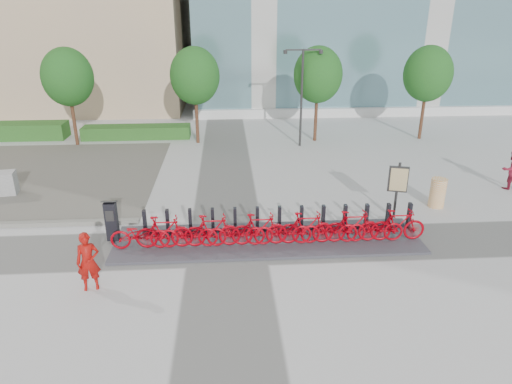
{
  "coord_description": "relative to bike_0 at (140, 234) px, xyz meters",
  "views": [
    {
      "loc": [
        0.06,
        -12.48,
        6.83
      ],
      "look_at": [
        1.0,
        1.5,
        1.2
      ],
      "focal_mm": 32.0,
      "sensor_mm": 36.0,
      "label": 1
    }
  ],
  "objects": [
    {
      "name": "bike_3",
      "position": [
        2.16,
        0.0,
        0.05
      ],
      "size": [
        1.73,
        0.49,
        1.04
      ],
      "primitive_type": "imported",
      "rotation": [
        0.0,
        0.0,
        1.57
      ],
      "color": "#A5000C",
      "rests_on": "dock_pad"
    },
    {
      "name": "bike_10",
      "position": [
        7.2,
        0.0,
        0.0
      ],
      "size": [
        1.78,
        0.62,
        0.93
      ],
      "primitive_type": "imported",
      "rotation": [
        0.0,
        0.0,
        1.57
      ],
      "color": "#A5000C",
      "rests_on": "dock_pad"
    },
    {
      "name": "worker_red",
      "position": [
        -0.96,
        -1.98,
        0.26
      ],
      "size": [
        0.65,
        0.5,
        1.61
      ],
      "primitive_type": "imported",
      "rotation": [
        0.0,
        0.0,
        0.21
      ],
      "color": "#9D0D09",
      "rests_on": "ground"
    },
    {
      "name": "hedge_b",
      "position": [
        -2.4,
        13.25,
        -0.2
      ],
      "size": [
        6.0,
        1.2,
        0.7
      ],
      "primitive_type": "cube",
      "color": "#185117",
      "rests_on": "ground"
    },
    {
      "name": "bike_9",
      "position": [
        6.48,
        0.0,
        0.05
      ],
      "size": [
        1.73,
        0.49,
        1.04
      ],
      "primitive_type": "imported",
      "rotation": [
        0.0,
        0.0,
        1.57
      ],
      "color": "#A5000C",
      "rests_on": "dock_pad"
    },
    {
      "name": "tree_0",
      "position": [
        -5.4,
        12.05,
        3.04
      ],
      "size": [
        2.6,
        2.6,
        5.1
      ],
      "color": "brown",
      "rests_on": "ground"
    },
    {
      "name": "bike_6",
      "position": [
        4.32,
        0.0,
        0.0
      ],
      "size": [
        1.78,
        0.62,
        0.93
      ],
      "primitive_type": "imported",
      "rotation": [
        0.0,
        0.0,
        1.57
      ],
      "color": "#A5000C",
      "rests_on": "dock_pad"
    },
    {
      "name": "bike_2",
      "position": [
        1.44,
        0.0,
        0.0
      ],
      "size": [
        1.78,
        0.62,
        0.93
      ],
      "primitive_type": "imported",
      "rotation": [
        0.0,
        0.0,
        1.57
      ],
      "color": "#A5000C",
      "rests_on": "dock_pad"
    },
    {
      "name": "tree_1",
      "position": [
        1.1,
        12.05,
        3.04
      ],
      "size": [
        2.6,
        2.6,
        5.1
      ],
      "color": "brown",
      "rests_on": "ground"
    },
    {
      "name": "dock_rail_posts",
      "position": [
        4.32,
        0.82,
        -0.04
      ],
      "size": [
        8.74,
        0.5,
        0.85
      ],
      "primitive_type": null,
      "color": "black",
      "rests_on": "dock_pad"
    },
    {
      "name": "dock_pad",
      "position": [
        3.9,
        0.35,
        -0.51
      ],
      "size": [
        9.6,
        2.4,
        0.08
      ],
      "primitive_type": "cube",
      "color": "#42414A",
      "rests_on": "ground"
    },
    {
      "name": "streetlamp",
      "position": [
        6.6,
        11.05,
        2.59
      ],
      "size": [
        2.0,
        0.2,
        5.0
      ],
      "color": "#252525",
      "rests_on": "ground"
    },
    {
      "name": "bike_0",
      "position": [
        0.0,
        0.0,
        0.0
      ],
      "size": [
        1.78,
        0.62,
        0.93
      ],
      "primitive_type": "imported",
      "rotation": [
        0.0,
        0.0,
        1.57
      ],
      "color": "#A5000C",
      "rests_on": "dock_pad"
    },
    {
      "name": "bike_8",
      "position": [
        5.76,
        0.0,
        0.0
      ],
      "size": [
        1.78,
        0.62,
        0.93
      ],
      "primitive_type": "imported",
      "rotation": [
        0.0,
        0.0,
        1.57
      ],
      "color": "#A5000C",
      "rests_on": "dock_pad"
    },
    {
      "name": "bike_5",
      "position": [
        3.6,
        0.0,
        0.05
      ],
      "size": [
        1.73,
        0.49,
        1.04
      ],
      "primitive_type": "imported",
      "rotation": [
        0.0,
        0.0,
        1.57
      ],
      "color": "#A5000C",
      "rests_on": "dock_pad"
    },
    {
      "name": "map_sign",
      "position": [
        8.51,
        1.85,
        0.79
      ],
      "size": [
        0.66,
        0.28,
        2.01
      ],
      "rotation": [
        0.0,
        0.0,
        -0.28
      ],
      "color": "#252525",
      "rests_on": "ground"
    },
    {
      "name": "kiosk",
      "position": [
        -0.96,
        0.65,
        0.19
      ],
      "size": [
        0.43,
        0.36,
        1.38
      ],
      "rotation": [
        0.0,
        0.0,
        -0.01
      ],
      "color": "black",
      "rests_on": "dock_pad"
    },
    {
      "name": "bike_11",
      "position": [
        7.92,
        0.0,
        0.05
      ],
      "size": [
        1.73,
        0.49,
        1.04
      ],
      "primitive_type": "imported",
      "rotation": [
        0.0,
        0.0,
        1.57
      ],
      "color": "#A5000C",
      "rests_on": "dock_pad"
    },
    {
      "name": "bike_7",
      "position": [
        5.04,
        0.0,
        0.05
      ],
      "size": [
        1.73,
        0.49,
        1.04
      ],
      "primitive_type": "imported",
      "rotation": [
        0.0,
        0.0,
        1.57
      ],
      "color": "#A5000C",
      "rests_on": "dock_pad"
    },
    {
      "name": "bike_4",
      "position": [
        2.88,
        0.0,
        0.0
      ],
      "size": [
        1.78,
        0.62,
        0.93
      ],
      "primitive_type": "imported",
      "rotation": [
        0.0,
        0.0,
        1.57
      ],
      "color": "#A5000C",
      "rests_on": "dock_pad"
    },
    {
      "name": "pedestrian",
      "position": [
        14.11,
        4.25,
        0.26
      ],
      "size": [
        0.85,
        0.7,
        1.62
      ],
      "primitive_type": "imported",
      "rotation": [
        0.0,
        0.0,
        3.26
      ],
      "color": "maroon",
      "rests_on": "ground"
    },
    {
      "name": "tree_3",
      "position": [
        13.6,
        12.05,
        3.04
      ],
      "size": [
        2.6,
        2.6,
        5.1
      ],
      "color": "brown",
      "rests_on": "ground"
    },
    {
      "name": "construction_barrel",
      "position": [
        10.39,
        2.65,
        -0.0
      ],
      "size": [
        0.75,
        0.75,
        1.09
      ],
      "primitive_type": "cylinder",
      "rotation": [
        0.0,
        0.0,
        0.42
      ],
      "color": "orange",
      "rests_on": "ground"
    },
    {
      "name": "tree_2",
      "position": [
        7.6,
        12.05,
        3.04
      ],
      "size": [
        2.6,
        2.6,
        5.1
      ],
      "color": "brown",
      "rests_on": "ground"
    },
    {
      "name": "bike_1",
      "position": [
        0.72,
        0.0,
        0.05
      ],
      "size": [
        1.73,
        0.49,
        1.04
      ],
      "primitive_type": "imported",
      "rotation": [
        0.0,
        0.0,
        1.57
      ],
      "color": "#A5000C",
      "rests_on": "dock_pad"
    },
    {
      "name": "ground",
      "position": [
        2.6,
        0.05,
        -0.55
      ],
      "size": [
        120.0,
        120.0,
        0.0
      ],
      "primitive_type": "plane",
      "color": "#BBBBBB"
    }
  ]
}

